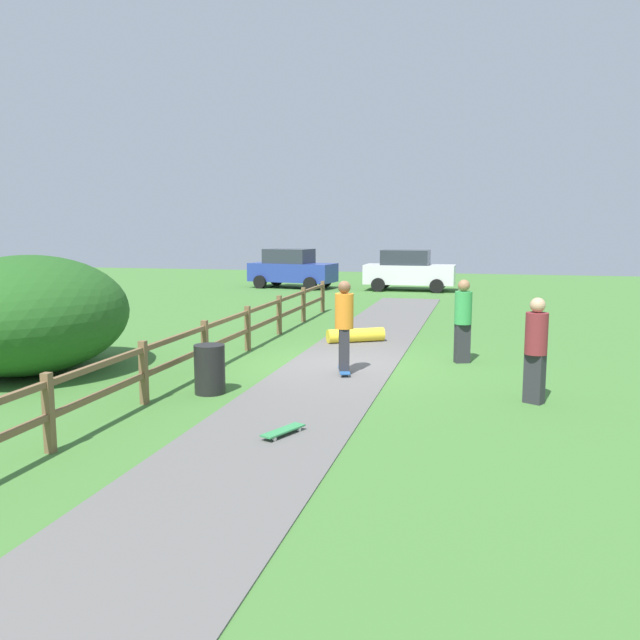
% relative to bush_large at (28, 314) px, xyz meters
% --- Properties ---
extents(ground_plane, '(60.00, 60.00, 0.00)m').
position_rel_bush_large_xyz_m(ground_plane, '(6.12, 2.18, -1.23)').
color(ground_plane, '#427533').
extents(asphalt_path, '(2.40, 28.00, 0.02)m').
position_rel_bush_large_xyz_m(asphalt_path, '(6.12, 2.18, -1.22)').
color(asphalt_path, '#605E5B').
rests_on(asphalt_path, ground_plane).
extents(wooden_fence, '(0.12, 18.12, 1.10)m').
position_rel_bush_large_xyz_m(wooden_fence, '(3.52, 2.18, -0.56)').
color(wooden_fence, brown).
rests_on(wooden_fence, ground_plane).
extents(bush_large, '(3.84, 4.61, 2.45)m').
position_rel_bush_large_xyz_m(bush_large, '(0.00, 0.00, 0.00)').
color(bush_large, '#23561E').
rests_on(bush_large, ground_plane).
extents(trash_bin, '(0.56, 0.56, 0.90)m').
position_rel_bush_large_xyz_m(trash_bin, '(4.32, -0.72, -0.78)').
color(trash_bin, black).
rests_on(trash_bin, ground_plane).
extents(skater_riding, '(0.47, 0.82, 1.92)m').
position_rel_bush_large_xyz_m(skater_riding, '(6.37, 1.40, -0.13)').
color(skater_riding, '#265999').
rests_on(skater_riding, asphalt_path).
extents(skater_fallen, '(1.50, 1.43, 0.36)m').
position_rel_bush_large_xyz_m(skater_fallen, '(5.85, 5.24, -1.03)').
color(skater_fallen, yellow).
rests_on(skater_fallen, asphalt_path).
extents(skateboard_loose, '(0.50, 0.81, 0.08)m').
position_rel_bush_large_xyz_m(skateboard_loose, '(6.37, -2.83, -1.14)').
color(skateboard_loose, '#338C4C').
rests_on(skateboard_loose, asphalt_path).
extents(bystander_maroon, '(0.52, 0.52, 1.84)m').
position_rel_bush_large_xyz_m(bystander_maroon, '(10.02, -0.00, -0.21)').
color(bystander_maroon, '#2D2D33').
rests_on(bystander_maroon, ground_plane).
extents(bystander_green, '(0.50, 0.50, 1.87)m').
position_rel_bush_large_xyz_m(bystander_green, '(8.68, 3.23, -0.19)').
color(bystander_green, '#2D2D33').
rests_on(bystander_green, ground_plane).
extents(parked_car_blue, '(4.42, 2.53, 1.92)m').
position_rel_bush_large_xyz_m(parked_car_blue, '(-0.19, 19.88, -0.27)').
color(parked_car_blue, '#283D99').
rests_on(parked_car_blue, ground_plane).
extents(parked_car_white, '(4.22, 2.03, 1.92)m').
position_rel_bush_large_xyz_m(parked_car_white, '(5.57, 19.87, -0.27)').
color(parked_car_white, silver).
rests_on(parked_car_white, ground_plane).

